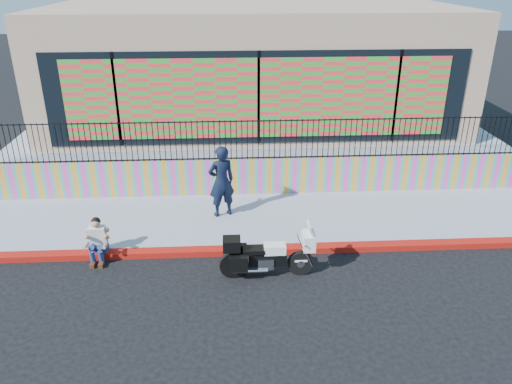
{
  "coord_description": "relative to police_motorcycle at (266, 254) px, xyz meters",
  "views": [
    {
      "loc": [
        -0.92,
        -10.6,
        6.47
      ],
      "look_at": [
        -0.24,
        1.2,
        1.1
      ],
      "focal_mm": 35.0,
      "sensor_mm": 36.0,
      "label": 1
    }
  ],
  "objects": [
    {
      "name": "elevated_platform",
      "position": [
        0.15,
        9.35,
        0.08
      ],
      "size": [
        16.0,
        10.0,
        1.25
      ],
      "primitive_type": "cube",
      "color": "gray",
      "rests_on": "ground"
    },
    {
      "name": "police_motorcycle",
      "position": [
        0.0,
        0.0,
        0.0
      ],
      "size": [
        2.1,
        0.69,
        1.31
      ],
      "color": "black",
      "rests_on": "ground"
    },
    {
      "name": "mural_wall",
      "position": [
        0.15,
        4.25,
        0.15
      ],
      "size": [
        16.0,
        0.2,
        1.1
      ],
      "primitive_type": "cube",
      "color": "#FF43B4",
      "rests_on": "sidewalk"
    },
    {
      "name": "seated_man",
      "position": [
        -3.95,
        0.85,
        -0.1
      ],
      "size": [
        0.54,
        0.71,
        1.06
      ],
      "color": "navy",
      "rests_on": "ground"
    },
    {
      "name": "ground",
      "position": [
        0.15,
        1.0,
        -0.55
      ],
      "size": [
        90.0,
        90.0,
        0.0
      ],
      "primitive_type": "plane",
      "color": "black",
      "rests_on": "ground"
    },
    {
      "name": "metal_fence",
      "position": [
        0.15,
        4.25,
        1.3
      ],
      "size": [
        15.8,
        0.04,
        1.2
      ],
      "primitive_type": null,
      "color": "black",
      "rests_on": "mural_wall"
    },
    {
      "name": "red_curb",
      "position": [
        0.15,
        1.0,
        -0.47
      ],
      "size": [
        16.0,
        0.3,
        0.15
      ],
      "primitive_type": "cube",
      "color": "#9F160B",
      "rests_on": "ground"
    },
    {
      "name": "storefront_building",
      "position": [
        0.15,
        9.13,
        2.7
      ],
      "size": [
        14.0,
        8.06,
        4.0
      ],
      "color": "tan",
      "rests_on": "elevated_platform"
    },
    {
      "name": "sidewalk",
      "position": [
        0.15,
        2.65,
        -0.47
      ],
      "size": [
        16.0,
        3.0,
        0.15
      ],
      "primitive_type": "cube",
      "color": "gray",
      "rests_on": "ground"
    },
    {
      "name": "police_officer",
      "position": [
        -1.0,
        2.82,
        0.61
      ],
      "size": [
        0.85,
        0.71,
        2.01
      ],
      "primitive_type": "imported",
      "rotation": [
        0.0,
        0.0,
        3.5
      ],
      "color": "black",
      "rests_on": "sidewalk"
    }
  ]
}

